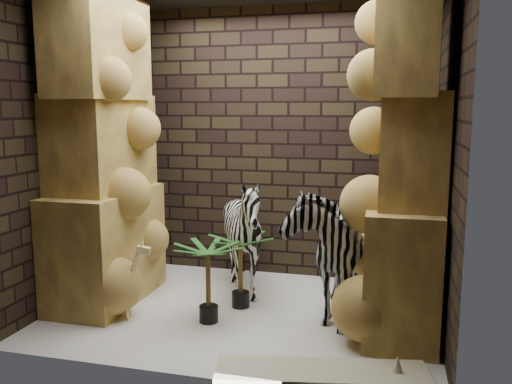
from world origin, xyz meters
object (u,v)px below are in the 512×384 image
(palm_front, at_px, (240,271))
(surfboard, at_px, (322,373))
(giraffe_toy, at_px, (117,279))
(palm_back, at_px, (208,283))
(zebra_left, at_px, (244,242))
(zebra_right, at_px, (328,236))

(palm_front, distance_m, surfboard, 1.51)
(giraffe_toy, xyz_separation_m, palm_front, (1.00, 0.56, -0.01))
(palm_back, bearing_deg, surfboard, -33.00)
(giraffe_toy, bearing_deg, palm_front, 17.80)
(zebra_left, height_order, palm_front, zebra_left)
(zebra_right, relative_size, giraffe_toy, 1.99)
(zebra_right, bearing_deg, palm_front, -175.66)
(zebra_right, height_order, surfboard, zebra_right)
(zebra_right, relative_size, palm_back, 2.01)
(giraffe_toy, xyz_separation_m, palm_back, (0.82, 0.14, -0.00))
(giraffe_toy, height_order, surfboard, giraffe_toy)
(palm_back, relative_size, surfboard, 0.48)
(zebra_left, distance_m, giraffe_toy, 1.31)
(giraffe_toy, relative_size, palm_back, 1.01)
(zebra_left, bearing_deg, palm_front, -61.42)
(palm_front, relative_size, palm_back, 0.99)
(zebra_right, xyz_separation_m, zebra_left, (-0.87, 0.26, -0.18))
(palm_back, bearing_deg, giraffe_toy, -170.48)
(giraffe_toy, height_order, palm_back, giraffe_toy)
(giraffe_toy, bearing_deg, palm_back, -1.84)
(surfboard, bearing_deg, palm_back, 135.90)
(giraffe_toy, bearing_deg, zebra_right, 8.02)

